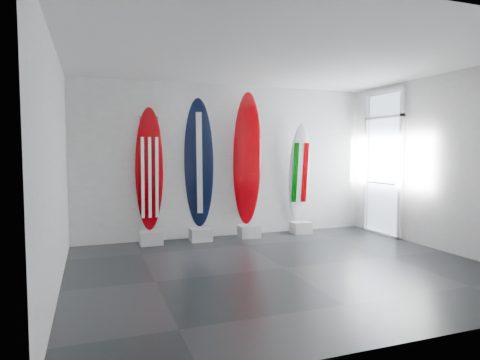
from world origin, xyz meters
name	(u,v)px	position (x,y,z in m)	size (l,w,h in m)	color
floor	(284,268)	(0.00, 0.00, 0.00)	(6.00, 6.00, 0.00)	black
ceiling	(285,58)	(0.00, 0.00, 3.00)	(6.00, 6.00, 0.00)	white
wall_back	(229,161)	(0.00, 2.50, 1.50)	(6.00, 6.00, 0.00)	silver
wall_front	(412,174)	(0.00, -2.50, 1.50)	(6.00, 6.00, 0.00)	silver
wall_left	(55,168)	(-3.00, 0.00, 1.50)	(5.00, 5.00, 0.00)	silver
wall_right	(446,163)	(3.00, 0.00, 1.50)	(5.00, 5.00, 0.00)	silver
display_block_usa	(151,238)	(-1.60, 2.18, 0.12)	(0.40, 0.30, 0.24)	silver
surfboard_usa	(149,170)	(-1.60, 2.28, 1.36)	(0.51, 0.08, 2.25)	#930004
display_block_navy	(201,235)	(-0.68, 2.18, 0.12)	(0.40, 0.30, 0.24)	silver
surfboard_navy	(199,164)	(-0.68, 2.28, 1.46)	(0.55, 0.08, 2.45)	black
display_block_swiss	(249,231)	(0.30, 2.18, 0.12)	(0.40, 0.30, 0.24)	silver
surfboard_swiss	(247,159)	(0.30, 2.28, 1.54)	(0.59, 0.08, 2.61)	#930004
display_block_italy	(301,228)	(1.45, 2.18, 0.12)	(0.40, 0.30, 0.24)	silver
surfboard_italy	(299,173)	(1.45, 2.28, 1.25)	(0.46, 0.08, 2.03)	white
wall_outlet	(101,226)	(-2.45, 2.48, 0.35)	(0.09, 0.02, 0.13)	silver
glass_door	(383,165)	(2.97, 1.55, 1.43)	(0.12, 1.16, 2.85)	white
balcony	(433,207)	(4.30, 1.55, 0.50)	(2.80, 2.20, 1.20)	slate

